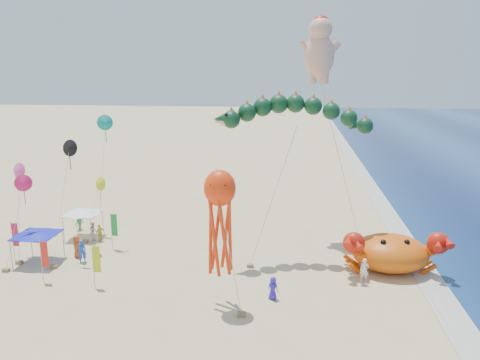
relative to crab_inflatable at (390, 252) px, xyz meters
name	(u,v)px	position (x,y,z in m)	size (l,w,h in m)	color
ground	(263,271)	(-9.44, -1.19, -1.48)	(320.00, 320.00, 0.00)	#D1B784
foam_strip	(428,279)	(2.56, -1.19, -1.48)	(320.00, 320.00, 0.00)	silver
crab_inflatable	(390,252)	(0.00, 0.00, 0.00)	(7.68, 5.28, 3.37)	#D6550B
dragon_kite	(295,119)	(-7.38, 2.01, 9.66)	(12.44, 5.53, 12.50)	#0D321A
cherub_kite	(320,48)	(-5.44, 7.79, 15.09)	(5.34, 7.30, 19.21)	#EDAC91
octopus_kite	(220,214)	(-11.81, -6.56, 4.56)	(2.75, 2.59, 8.84)	#FF370D
canopy_blue	(36,232)	(-27.10, -1.60, 0.96)	(3.31, 3.31, 2.71)	gray
canopy_white	(83,211)	(-26.00, 4.13, 0.96)	(3.07, 3.07, 2.71)	gray
feather_flags	(68,243)	(-24.14, -2.48, 0.53)	(8.97, 7.17, 3.20)	gray
beachgoers	(125,243)	(-21.08, 1.10, -0.65)	(25.97, 12.62, 1.83)	gold
small_kites	(64,172)	(-25.80, 1.07, 5.24)	(7.66, 9.96, 11.17)	#DE4A9F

